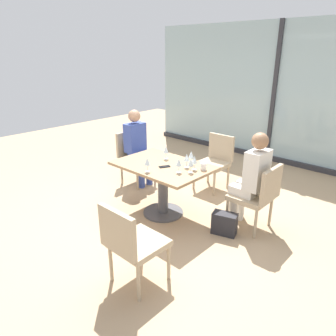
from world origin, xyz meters
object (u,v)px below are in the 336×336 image
at_px(wine_glass_4, 187,158).
at_px(wine_glass_1, 191,163).
at_px(person_far_right, 252,176).
at_px(chair_near_window, 215,159).
at_px(person_far_left, 138,144).
at_px(chair_far_right, 258,194).
at_px(wine_glass_0, 179,163).
at_px(wine_glass_5, 147,162).
at_px(wine_glass_6, 194,160).
at_px(coffee_cup, 204,166).
at_px(wine_glass_3, 166,150).
at_px(chair_far_left, 134,154).
at_px(cell_phone_on_table, 165,167).
at_px(chair_front_right, 131,241).
at_px(handbag_0, 224,224).
at_px(wine_glass_2, 191,155).
at_px(dining_table_main, 163,177).

bearing_deg(wine_glass_4, wine_glass_1, -35.30).
bearing_deg(wine_glass_1, person_far_right, 39.20).
height_order(chair_near_window, person_far_left, person_far_left).
xyz_separation_m(chair_far_right, wine_glass_0, (-0.80, -0.57, 0.37)).
xyz_separation_m(chair_near_window, wine_glass_5, (0.04, -1.57, 0.37)).
height_order(wine_glass_6, coffee_cup, wine_glass_6).
height_order(chair_near_window, wine_glass_3, wine_glass_3).
distance_m(chair_far_left, cell_phone_on_table, 1.37).
distance_m(chair_far_left, chair_front_right, 2.59).
relative_size(chair_near_window, wine_glass_6, 4.70).
distance_m(chair_near_window, wine_glass_0, 1.42).
distance_m(person_far_right, wine_glass_0, 0.91).
bearing_deg(chair_near_window, chair_far_right, -33.19).
distance_m(person_far_left, handbag_0, 2.07).
xyz_separation_m(chair_far_left, chair_near_window, (1.15, 0.75, 0.00)).
relative_size(person_far_right, person_far_left, 1.00).
xyz_separation_m(chair_far_left, coffee_cup, (1.67, -0.29, 0.28)).
bearing_deg(wine_glass_4, chair_far_right, 23.50).
relative_size(wine_glass_0, wine_glass_2, 1.00).
xyz_separation_m(wine_glass_0, handbag_0, (0.57, 0.22, -0.72)).
xyz_separation_m(chair_far_left, person_far_right, (2.19, 0.00, 0.20)).
bearing_deg(person_far_left, person_far_right, 0.00).
relative_size(wine_glass_0, wine_glass_1, 1.00).
distance_m(dining_table_main, wine_glass_2, 0.49).
relative_size(wine_glass_6, handbag_0, 0.62).
height_order(chair_near_window, wine_glass_0, wine_glass_0).
relative_size(dining_table_main, wine_glass_6, 6.83).
xyz_separation_m(wine_glass_0, wine_glass_4, (-0.05, 0.21, 0.00)).
relative_size(chair_front_right, person_far_right, 0.69).
bearing_deg(wine_glass_1, chair_front_right, -76.01).
bearing_deg(wine_glass_6, chair_far_right, 26.83).
distance_m(wine_glass_1, wine_glass_2, 0.31).
bearing_deg(wine_glass_0, cell_phone_on_table, 174.11).
distance_m(person_far_right, handbag_0, 0.68).
xyz_separation_m(wine_glass_2, coffee_cup, (0.25, -0.06, -0.09)).
bearing_deg(wine_glass_0, chair_far_right, 35.68).
bearing_deg(wine_glass_1, wine_glass_2, 127.68).
height_order(wine_glass_2, wine_glass_5, same).
relative_size(chair_far_left, chair_near_window, 1.00).
relative_size(dining_table_main, chair_near_window, 1.45).
xyz_separation_m(wine_glass_3, wine_glass_6, (0.55, -0.06, 0.00)).
relative_size(chair_near_window, cell_phone_on_table, 6.04).
distance_m(chair_near_window, wine_glass_6, 1.25).
bearing_deg(chair_near_window, wine_glass_4, -74.77).
bearing_deg(dining_table_main, person_far_right, 25.20).
bearing_deg(chair_front_right, wine_glass_5, 128.41).
distance_m(dining_table_main, wine_glass_0, 0.48).
xyz_separation_m(dining_table_main, person_far_right, (1.04, 0.49, 0.16)).
xyz_separation_m(chair_near_window, coffee_cup, (0.52, -1.04, 0.28)).
bearing_deg(chair_front_right, handbag_0, 83.78).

